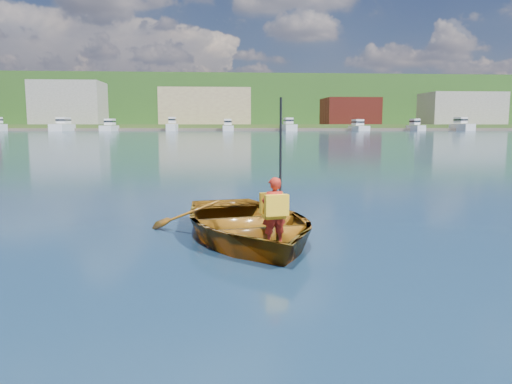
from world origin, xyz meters
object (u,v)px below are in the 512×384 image
Objects in this scene: rowboat at (247,223)px; marina_yachts at (224,126)px; child_paddler at (274,209)px; dock at (258,130)px.

marina_yachts reaches higher than rowboat.
child_paddler reaches higher than dock.
rowboat is 0.03× the size of marina_yachts.
dock is 1.12× the size of marina_yachts.
marina_yachts is at bearing 89.36° from rowboat.
rowboat is 142.81m from marina_yachts.
marina_yachts is at bearing 89.50° from child_paddler.
child_paddler is 0.01× the size of dock.
rowboat is at bearing -90.64° from marina_yachts.
dock is (11.87, 148.34, -0.22)m from child_paddler.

